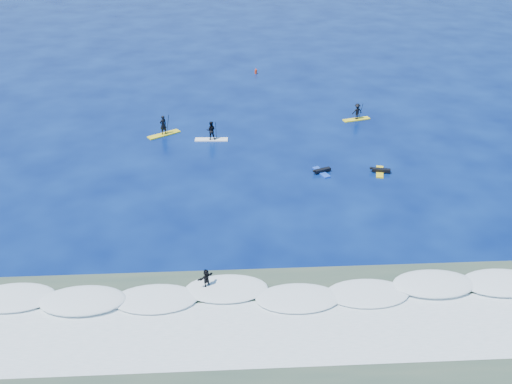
{
  "coord_description": "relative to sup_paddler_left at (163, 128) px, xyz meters",
  "views": [
    {
      "loc": [
        -2.69,
        -35.37,
        20.94
      ],
      "look_at": [
        -0.74,
        1.02,
        0.6
      ],
      "focal_mm": 40.0,
      "sensor_mm": 36.0,
      "label": 1
    }
  ],
  "objects": [
    {
      "name": "sup_paddler_center",
      "position": [
        4.38,
        -1.41,
        0.09
      ],
      "size": [
        2.98,
        0.87,
        2.07
      ],
      "rotation": [
        0.0,
        0.0,
        -0.04
      ],
      "color": "white",
      "rests_on": "ground"
    },
    {
      "name": "sup_paddler_left",
      "position": [
        0.0,
        0.0,
        0.0
      ],
      "size": [
        3.01,
        2.36,
        2.18
      ],
      "rotation": [
        0.0,
        0.0,
        0.59
      ],
      "color": "yellow",
      "rests_on": "ground"
    },
    {
      "name": "whitewater",
      "position": [
        8.56,
        -26.32,
        -0.68
      ],
      "size": [
        34.0,
        5.0,
        0.02
      ],
      "primitive_type": "cube",
      "color": "silver",
      "rests_on": "ground"
    },
    {
      "name": "marker_buoy",
      "position": [
        9.42,
        17.93,
        -0.37
      ],
      "size": [
        0.3,
        0.3,
        0.72
      ],
      "rotation": [
        0.0,
        0.0,
        -0.13
      ],
      "color": "red",
      "rests_on": "ground"
    },
    {
      "name": "shallow_water",
      "position": [
        8.56,
        -27.32,
        -0.67
      ],
      "size": [
        90.0,
        13.0,
        0.01
      ],
      "primitive_type": "cube",
      "color": "#324437",
      "rests_on": "ground"
    },
    {
      "name": "ground",
      "position": [
        8.56,
        -13.32,
        -0.68
      ],
      "size": [
        160.0,
        160.0,
        0.0
      ],
      "primitive_type": "plane",
      "color": "#030E41",
      "rests_on": "ground"
    },
    {
      "name": "prone_paddler_far",
      "position": [
        13.3,
        -8.33,
        -0.54
      ],
      "size": [
        1.56,
        2.07,
        0.42
      ],
      "rotation": [
        0.0,
        0.0,
        1.95
      ],
      "color": "blue",
      "rests_on": "ground"
    },
    {
      "name": "breaking_wave",
      "position": [
        8.56,
        -23.32,
        -0.68
      ],
      "size": [
        40.0,
        6.0,
        0.3
      ],
      "primitive_type": "cube",
      "color": "white",
      "rests_on": "ground"
    },
    {
      "name": "wave_surfer",
      "position": [
        4.43,
        -22.62,
        0.05
      ],
      "size": [
        1.64,
        1.45,
        1.25
      ],
      "rotation": [
        0.0,
        0.0,
        0.68
      ],
      "color": "white",
      "rests_on": "breaking_wave"
    },
    {
      "name": "sup_paddler_right",
      "position": [
        18.44,
        2.71,
        0.07
      ],
      "size": [
        2.8,
        1.42,
        1.91
      ],
      "rotation": [
        0.0,
        0.0,
        0.29
      ],
      "color": "yellow",
      "rests_on": "ground"
    },
    {
      "name": "prone_paddler_near",
      "position": [
        18.0,
        -8.53,
        -0.53
      ],
      "size": [
        1.66,
        2.17,
        0.44
      ],
      "rotation": [
        0.0,
        0.0,
        1.33
      ],
      "color": "yellow",
      "rests_on": "ground"
    }
  ]
}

